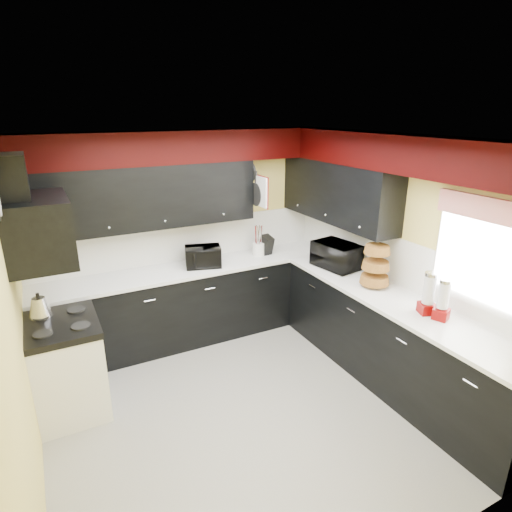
{
  "coord_description": "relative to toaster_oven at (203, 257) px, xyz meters",
  "views": [
    {
      "loc": [
        -1.52,
        -3.09,
        2.73
      ],
      "look_at": [
        0.5,
        0.81,
        1.21
      ],
      "focal_mm": 30.0,
      "sensor_mm": 36.0,
      "label": 1
    }
  ],
  "objects": [
    {
      "name": "splash_back",
      "position": [
        -0.13,
        0.34,
        0.13
      ],
      "size": [
        3.6,
        0.02,
        0.5
      ],
      "primitive_type": "cube",
      "color": "white",
      "rests_on": "counter_back"
    },
    {
      "name": "wall_right",
      "position": [
        1.67,
        -1.45,
        0.19
      ],
      "size": [
        0.06,
        3.6,
        2.5
      ],
      "primitive_type": "cube",
      "color": "#E0C666",
      "rests_on": "ground"
    },
    {
      "name": "upper_right",
      "position": [
        1.49,
        -0.55,
        0.74
      ],
      "size": [
        0.35,
        1.8,
        0.7
      ],
      "primitive_type": "cube",
      "color": "black",
      "rests_on": "wall_right"
    },
    {
      "name": "window",
      "position": [
        1.65,
        -2.35,
        0.49
      ],
      "size": [
        0.03,
        0.86,
        0.96
      ],
      "primitive_type": null,
      "color": "white",
      "rests_on": "wall_right"
    },
    {
      "name": "pan_low",
      "position": [
        0.69,
        0.23,
        0.66
      ],
      "size": [
        0.03,
        0.24,
        0.42
      ],
      "primitive_type": null,
      "color": "black",
      "rests_on": "upper_back"
    },
    {
      "name": "hood",
      "position": [
        -1.68,
        -0.7,
        0.72
      ],
      "size": [
        0.5,
        0.78,
        0.55
      ],
      "primitive_type": "cube",
      "color": "black",
      "rests_on": "wall_left"
    },
    {
      "name": "pan_top",
      "position": [
        0.69,
        0.1,
        0.94
      ],
      "size": [
        0.03,
        0.22,
        0.4
      ],
      "primitive_type": null,
      "color": "black",
      "rests_on": "upper_back"
    },
    {
      "name": "cab_back",
      "position": [
        -0.13,
        0.05,
        -0.61
      ],
      "size": [
        3.6,
        0.6,
        0.9
      ],
      "primitive_type": "cube",
      "color": "black",
      "rests_on": "ground"
    },
    {
      "name": "counter_right",
      "position": [
        1.37,
        -1.75,
        -0.14
      ],
      "size": [
        0.64,
        3.02,
        0.04
      ],
      "primitive_type": "cube",
      "color": "white",
      "rests_on": "cab_right"
    },
    {
      "name": "microwave",
      "position": [
        1.38,
        -0.76,
        0.03
      ],
      "size": [
        0.45,
        0.59,
        0.3
      ],
      "primitive_type": "imported",
      "rotation": [
        0.0,
        0.0,
        1.73
      ],
      "color": "black",
      "rests_on": "counter_right"
    },
    {
      "name": "cooktop",
      "position": [
        -1.63,
        -0.7,
        -0.17
      ],
      "size": [
        0.62,
        0.77,
        0.06
      ],
      "primitive_type": "cube",
      "color": "black",
      "rests_on": "stove"
    },
    {
      "name": "cab_right",
      "position": [
        1.37,
        -1.75,
        -0.61
      ],
      "size": [
        0.6,
        3.0,
        0.9
      ],
      "primitive_type": "cube",
      "color": "black",
      "rests_on": "ground"
    },
    {
      "name": "soffit_right",
      "position": [
        1.49,
        -1.63,
        1.27
      ],
      "size": [
        0.36,
        3.24,
        0.35
      ],
      "primitive_type": "cube",
      "color": "black",
      "rests_on": "wall_right"
    },
    {
      "name": "ceiling",
      "position": [
        -0.13,
        -1.45,
        1.44
      ],
      "size": [
        3.6,
        3.6,
        0.06
      ],
      "primitive_type": "cube",
      "color": "white",
      "rests_on": "wall_back"
    },
    {
      "name": "baskets",
      "position": [
        1.39,
        -1.4,
        0.12
      ],
      "size": [
        0.27,
        0.27,
        0.5
      ],
      "primitive_type": null,
      "color": "brown",
      "rests_on": "upper_right"
    },
    {
      "name": "dispenser_a",
      "position": [
        1.38,
        -2.11,
        0.06
      ],
      "size": [
        0.18,
        0.18,
        0.37
      ],
      "primitive_type": null,
      "rotation": [
        0.0,
        0.0,
        -0.37
      ],
      "color": "maroon",
      "rests_on": "counter_right"
    },
    {
      "name": "ground",
      "position": [
        -0.13,
        -1.45,
        -1.06
      ],
      "size": [
        3.6,
        3.6,
        0.0
      ],
      "primitive_type": "plane",
      "color": "gray",
      "rests_on": "ground"
    },
    {
      "name": "splash_right",
      "position": [
        1.66,
        -1.45,
        0.13
      ],
      "size": [
        0.02,
        3.6,
        0.5
      ],
      "primitive_type": "cube",
      "color": "white",
      "rests_on": "counter_right"
    },
    {
      "name": "pan_mid",
      "position": [
        0.69,
        -0.03,
        0.69
      ],
      "size": [
        0.03,
        0.28,
        0.46
      ],
      "primitive_type": null,
      "color": "black",
      "rests_on": "upper_back"
    },
    {
      "name": "toaster_oven",
      "position": [
        0.0,
        0.0,
        0.0
      ],
      "size": [
        0.49,
        0.44,
        0.24
      ],
      "primitive_type": "imported",
      "rotation": [
        0.0,
        0.0,
        -0.28
      ],
      "color": "black",
      "rests_on": "counter_back"
    },
    {
      "name": "valance",
      "position": [
        1.6,
        -2.35,
        0.89
      ],
      "size": [
        0.04,
        0.88,
        0.2
      ],
      "primitive_type": "cube",
      "color": "red",
      "rests_on": "wall_right"
    },
    {
      "name": "kettle",
      "position": [
        -1.78,
        -0.5,
        -0.05
      ],
      "size": [
        0.23,
        0.23,
        0.18
      ],
      "primitive_type": null,
      "rotation": [
        0.0,
        0.0,
        -0.13
      ],
      "color": "silver",
      "rests_on": "cooktop"
    },
    {
      "name": "counter_back",
      "position": [
        -0.13,
        0.05,
        -0.14
      ],
      "size": [
        3.62,
        0.64,
        0.04
      ],
      "primitive_type": "cube",
      "color": "white",
      "rests_on": "cab_back"
    },
    {
      "name": "deco_plate",
      "position": [
        1.64,
        -1.8,
        1.19
      ],
      "size": [
        0.03,
        0.24,
        0.24
      ],
      "primitive_type": null,
      "color": "white",
      "rests_on": "wall_right"
    },
    {
      "name": "wall_left",
      "position": [
        -1.93,
        -1.45,
        0.19
      ],
      "size": [
        0.06,
        3.6,
        2.5
      ],
      "primitive_type": "cube",
      "color": "#E0C666",
      "rests_on": "ground"
    },
    {
      "name": "wall_back",
      "position": [
        -0.13,
        0.35,
        0.19
      ],
      "size": [
        3.6,
        0.06,
        2.5
      ],
      "primitive_type": "cube",
      "color": "#E0C666",
      "rests_on": "ground"
    },
    {
      "name": "hood_duct",
      "position": [
        -1.81,
        -0.7,
        1.14
      ],
      "size": [
        0.24,
        0.4,
        0.4
      ],
      "primitive_type": "cube",
      "color": "black",
      "rests_on": "wall_left"
    },
    {
      "name": "cut_board",
      "position": [
        0.7,
        -0.15,
        0.74
      ],
      "size": [
        0.03,
        0.26,
        0.35
      ],
      "primitive_type": "cube",
      "color": "white",
      "rests_on": "upper_back"
    },
    {
      "name": "stove",
      "position": [
        -1.63,
        -0.7,
        -0.63
      ],
      "size": [
        0.6,
        0.75,
        0.86
      ],
      "primitive_type": "cube",
      "color": "white",
      "rests_on": "ground"
    },
    {
      "name": "dispenser_b",
      "position": [
        1.4,
        -2.26,
        0.05
      ],
      "size": [
        0.17,
        0.17,
        0.34
      ],
      "primitive_type": null,
      "rotation": [
        0.0,
        0.0,
        0.41
      ],
      "color": "#630A06",
      "rests_on": "counter_right"
    },
    {
      "name": "knife_block",
      "position": [
        0.88,
        0.04,
        0.0
      ],
      "size": [
        0.13,
        0.17,
        0.25
      ],
      "primitive_type": "cube",
      "rotation": [
        0.0,
        0.0,
        0.13
      ],
      "color": "black",
      "rests_on": "counter_back"
    },
    {
      "name": "upper_back",
      "position": [
        -0.63,
        0.17,
        0.74
      ],
      "size": [
        2.6,
        0.35,
        0.7
      ],
      "primitive_type": "cube",
      "color": "black",
      "rests_on": "wall_back"
    },
    {
      "name": "utensil_crock",
      "position": [
        0.78,
        0.06,
        -0.04
      ],
      "size": [
        0.17,
        0.17,
        0.16
      ],
      "primitive_type": "cylinder",
      "rotation": [
        0.0,
        0.0,
        0.12
      ],
      "color": "white",
      "rests_on": "counter_back"
    },
    {
      "name": "soffit_back",
      "position": [
        -0.13,
        0.17,
        1.27
      ],
      "size": [
        3.6,
        0.36,
        0.35
      ],
      "primitive_type": "cube",
      "color": "black",
      "rests_on": "wall_back"
    }
  ]
}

